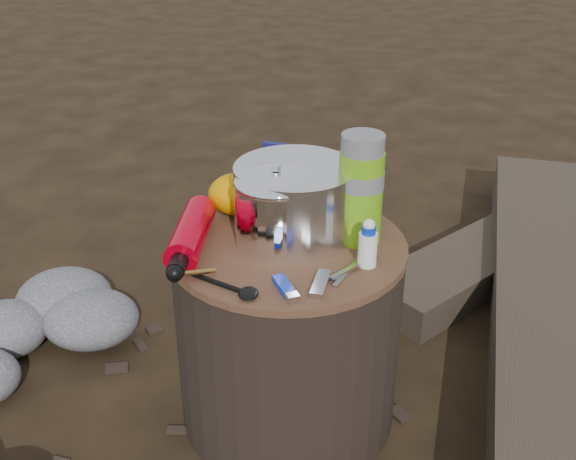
{
  "coord_description": "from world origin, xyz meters",
  "views": [
    {
      "loc": [
        0.04,
        -1.26,
        1.15
      ],
      "look_at": [
        0.0,
        0.0,
        0.48
      ],
      "focal_mm": 43.74,
      "sensor_mm": 36.0,
      "label": 1
    }
  ],
  "objects_px": {
    "stump": "(288,332)",
    "camping_pot": "(276,207)",
    "thermos": "(361,189)",
    "fuel_bottle": "(191,234)",
    "log_main": "(553,314)",
    "travel_mug": "(355,188)"
  },
  "relations": [
    {
      "from": "fuel_bottle",
      "to": "log_main",
      "type": "bearing_deg",
      "value": 22.55
    },
    {
      "from": "stump",
      "to": "thermos",
      "type": "bearing_deg",
      "value": 9.28
    },
    {
      "from": "stump",
      "to": "travel_mug",
      "type": "bearing_deg",
      "value": 46.64
    },
    {
      "from": "log_main",
      "to": "travel_mug",
      "type": "height_order",
      "value": "travel_mug"
    },
    {
      "from": "stump",
      "to": "camping_pot",
      "type": "height_order",
      "value": "camping_pot"
    },
    {
      "from": "stump",
      "to": "fuel_bottle",
      "type": "height_order",
      "value": "fuel_bottle"
    },
    {
      "from": "fuel_bottle",
      "to": "travel_mug",
      "type": "distance_m",
      "value": 0.38
    },
    {
      "from": "camping_pot",
      "to": "log_main",
      "type": "bearing_deg",
      "value": 22.98
    },
    {
      "from": "fuel_bottle",
      "to": "thermos",
      "type": "height_order",
      "value": "thermos"
    },
    {
      "from": "camping_pot",
      "to": "thermos",
      "type": "xyz_separation_m",
      "value": [
        0.17,
        0.03,
        0.03
      ]
    },
    {
      "from": "fuel_bottle",
      "to": "travel_mug",
      "type": "relative_size",
      "value": 2.32
    },
    {
      "from": "stump",
      "to": "thermos",
      "type": "xyz_separation_m",
      "value": [
        0.15,
        0.02,
        0.34
      ]
    },
    {
      "from": "stump",
      "to": "camping_pot",
      "type": "bearing_deg",
      "value": -175.52
    },
    {
      "from": "camping_pot",
      "to": "travel_mug",
      "type": "distance_m",
      "value": 0.23
    },
    {
      "from": "stump",
      "to": "log_main",
      "type": "height_order",
      "value": "stump"
    },
    {
      "from": "fuel_bottle",
      "to": "thermos",
      "type": "xyz_separation_m",
      "value": [
        0.34,
        0.05,
        0.08
      ]
    },
    {
      "from": "camping_pot",
      "to": "thermos",
      "type": "height_order",
      "value": "thermos"
    },
    {
      "from": "camping_pot",
      "to": "thermos",
      "type": "distance_m",
      "value": 0.17
    },
    {
      "from": "camping_pot",
      "to": "travel_mug",
      "type": "bearing_deg",
      "value": 42.56
    },
    {
      "from": "thermos",
      "to": "camping_pot",
      "type": "bearing_deg",
      "value": -171.39
    },
    {
      "from": "stump",
      "to": "thermos",
      "type": "height_order",
      "value": "thermos"
    },
    {
      "from": "log_main",
      "to": "travel_mug",
      "type": "xyz_separation_m",
      "value": [
        -0.55,
        -0.15,
        0.43
      ]
    }
  ]
}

